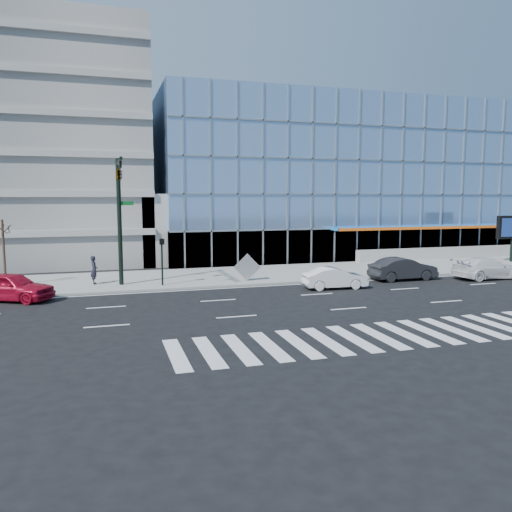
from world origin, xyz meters
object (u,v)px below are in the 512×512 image
(dark_sedan, at_px, (403,269))
(street_tree_near, at_px, (2,229))
(white_suv, at_px, (487,268))
(pedestrian, at_px, (94,270))
(tilted_panel, at_px, (247,267))
(ped_signal_post, at_px, (162,254))
(red_sedan, at_px, (11,287))
(white_sedan, at_px, (335,278))
(traffic_signal, at_px, (119,190))

(dark_sedan, bearing_deg, street_tree_near, 79.12)
(white_suv, height_order, pedestrian, pedestrian)
(white_suv, xyz_separation_m, tilted_panel, (-16.70, 3.29, 0.32))
(pedestrian, bearing_deg, ped_signal_post, -118.23)
(ped_signal_post, relative_size, pedestrian, 1.64)
(dark_sedan, height_order, red_sedan, red_sedan)
(ped_signal_post, distance_m, white_suv, 22.60)
(street_tree_near, height_order, dark_sedan, street_tree_near)
(red_sedan, distance_m, tilted_panel, 14.25)
(street_tree_near, distance_m, red_sedan, 5.28)
(white_suv, bearing_deg, pedestrian, 79.20)
(white_sedan, height_order, red_sedan, red_sedan)
(white_sedan, xyz_separation_m, red_sedan, (-18.83, 1.82, 0.13))
(ped_signal_post, xyz_separation_m, street_tree_near, (-9.50, 2.56, 1.64))
(ped_signal_post, bearing_deg, red_sedan, -168.75)
(white_suv, bearing_deg, street_tree_near, 79.58)
(pedestrian, bearing_deg, traffic_signal, -147.38)
(street_tree_near, bearing_deg, ped_signal_post, -15.06)
(ped_signal_post, xyz_separation_m, white_sedan, (10.33, -3.52, -1.47))
(white_suv, xyz_separation_m, pedestrian, (-26.49, 5.00, 0.32))
(ped_signal_post, bearing_deg, street_tree_near, 164.94)
(ped_signal_post, relative_size, white_suv, 0.58)
(pedestrian, bearing_deg, white_suv, -105.94)
(dark_sedan, bearing_deg, red_sedan, 88.42)
(ped_signal_post, relative_size, white_sedan, 0.74)
(dark_sedan, bearing_deg, pedestrian, 78.74)
(white_suv, bearing_deg, red_sedan, 87.03)
(street_tree_near, xyz_separation_m, red_sedan, (0.99, -4.25, -2.98))
(ped_signal_post, height_order, pedestrian, ped_signal_post)
(ped_signal_post, xyz_separation_m, red_sedan, (-8.51, -1.69, -1.34))
(traffic_signal, bearing_deg, white_sedan, -13.77)
(street_tree_near, height_order, red_sedan, street_tree_near)
(white_suv, xyz_separation_m, dark_sedan, (-6.00, 1.29, 0.03))
(white_suv, distance_m, white_sedan, 12.00)
(traffic_signal, distance_m, pedestrian, 5.77)
(street_tree_near, relative_size, pedestrian, 2.31)
(ped_signal_post, bearing_deg, pedestrian, 157.03)
(ped_signal_post, relative_size, red_sedan, 0.64)
(ped_signal_post, height_order, red_sedan, ped_signal_post)
(traffic_signal, relative_size, tilted_panel, 6.15)
(traffic_signal, xyz_separation_m, white_sedan, (12.82, -3.14, -5.49))
(white_suv, height_order, dark_sedan, dark_sedan)
(street_tree_near, relative_size, tilted_panel, 3.25)
(dark_sedan, relative_size, red_sedan, 1.01)
(white_sedan, relative_size, red_sedan, 0.86)
(white_sedan, bearing_deg, dark_sedan, -71.41)
(white_suv, bearing_deg, white_sedan, 91.24)
(dark_sedan, relative_size, pedestrian, 2.59)
(pedestrian, bearing_deg, tilted_panel, -105.15)
(white_sedan, distance_m, dark_sedan, 6.20)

